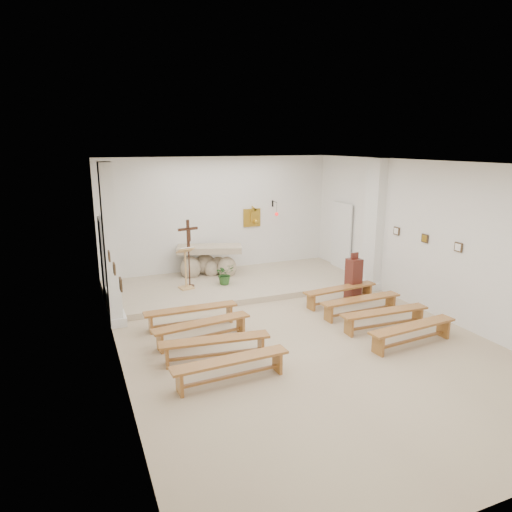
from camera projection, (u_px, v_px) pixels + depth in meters
name	position (u px, v px, depth m)	size (l,w,h in m)	color
ground	(294.00, 333.00, 9.53)	(7.00, 10.00, 0.00)	#C3B18D
wall_left	(114.00, 270.00, 7.82)	(0.02, 10.00, 3.50)	white
wall_right	(432.00, 239.00, 10.40)	(0.02, 10.00, 3.50)	white
wall_back	(219.00, 216.00, 13.59)	(7.00, 0.02, 3.50)	white
ceiling	(297.00, 163.00, 8.69)	(7.00, 10.00, 0.02)	silver
sanctuary_platform	(237.00, 284.00, 12.65)	(6.98, 3.00, 0.15)	tan
pilaster_left	(111.00, 246.00, 9.66)	(0.26, 0.55, 3.50)	white
pilaster_right	(374.00, 225.00, 12.15)	(0.26, 0.55, 3.50)	white
gold_wall_relief	(252.00, 218.00, 13.97)	(0.55, 0.04, 0.55)	gold
sanctuary_lamp	(276.00, 212.00, 13.97)	(0.11, 0.36, 0.44)	black
station_frame_left_front	(121.00, 284.00, 7.11)	(0.03, 0.20, 0.20)	#422F1D
station_frame_left_mid	(114.00, 269.00, 8.01)	(0.03, 0.20, 0.20)	#422F1D
station_frame_left_rear	(109.00, 256.00, 8.91)	(0.03, 0.20, 0.20)	#422F1D
station_frame_right_front	(458.00, 247.00, 9.68)	(0.03, 0.20, 0.20)	#422F1D
station_frame_right_mid	(425.00, 238.00, 10.58)	(0.03, 0.20, 0.20)	#422F1D
station_frame_right_rear	(397.00, 231.00, 11.47)	(0.03, 0.20, 0.20)	#422F1D
radiator_left	(110.00, 302.00, 10.62)	(0.10, 0.85, 0.52)	silver
radiator_right	(358.00, 271.00, 13.15)	(0.10, 0.85, 0.52)	silver
altar	(209.00, 263.00, 13.17)	(1.96, 1.24, 0.94)	#C4B095
lectern	(186.00, 268.00, 11.86)	(0.46, 0.41, 1.14)	tan
crucifix_stand	(189.00, 248.00, 11.92)	(0.54, 0.24, 1.80)	#391D12
potted_plant	(225.00, 274.00, 12.31)	(0.51, 0.44, 0.57)	#2A5823
donation_pedestal	(353.00, 279.00, 11.55)	(0.35, 0.35, 1.21)	#562018
bench_left_front	(191.00, 312.00, 9.82)	(2.01, 0.34, 0.43)	olive
bench_right_front	(340.00, 292.00, 11.21)	(2.03, 0.53, 0.43)	olive
bench_left_second	(202.00, 327.00, 9.05)	(2.04, 0.59, 0.43)	olive
bench_right_second	(361.00, 302.00, 10.44)	(2.02, 0.39, 0.43)	olive
bench_left_third	(215.00, 344.00, 8.28)	(2.04, 0.56, 0.43)	olive
bench_right_third	(385.00, 315.00, 9.67)	(2.02, 0.38, 0.43)	olive
bench_left_fourth	(231.00, 365.00, 7.50)	(2.02, 0.41, 0.43)	olive
bench_right_fourth	(413.00, 330.00, 8.89)	(2.03, 0.50, 0.43)	olive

